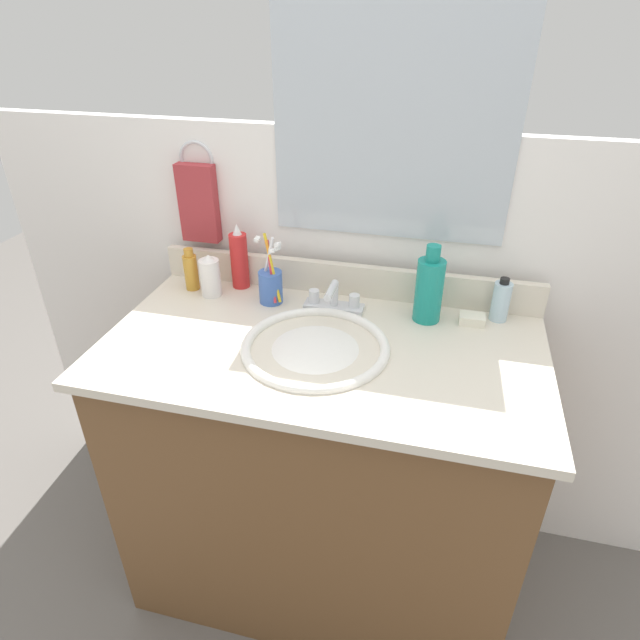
# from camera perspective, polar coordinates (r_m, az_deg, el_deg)

# --- Properties ---
(ground_plane) EXTENTS (6.00, 6.00, 0.00)m
(ground_plane) POSITION_cam_1_polar(r_m,az_deg,el_deg) (1.90, 0.10, -24.84)
(ground_plane) COLOR #66605B
(vanity_cabinet) EXTENTS (1.02, 0.53, 0.84)m
(vanity_cabinet) POSITION_cam_1_polar(r_m,az_deg,el_deg) (1.58, 0.11, -16.22)
(vanity_cabinet) COLOR brown
(vanity_cabinet) RESTS_ON ground_plane
(countertop) EXTENTS (1.06, 0.57, 0.02)m
(countertop) POSITION_cam_1_polar(r_m,az_deg,el_deg) (1.29, 0.13, -3.12)
(countertop) COLOR beige
(countertop) RESTS_ON vanity_cabinet
(backsplash) EXTENTS (1.06, 0.02, 0.09)m
(backsplash) POSITION_cam_1_polar(r_m,az_deg,el_deg) (1.50, 2.67, 4.38)
(backsplash) COLOR beige
(backsplash) RESTS_ON countertop
(back_wall) EXTENTS (2.16, 0.04, 1.30)m
(back_wall) POSITION_cam_1_polar(r_m,az_deg,el_deg) (1.68, 2.90, -2.51)
(back_wall) COLOR white
(back_wall) RESTS_ON ground_plane
(mirror_panel) EXTENTS (0.60, 0.01, 0.56)m
(mirror_panel) POSITION_cam_1_polar(r_m,az_deg,el_deg) (1.39, 7.74, 19.73)
(mirror_panel) COLOR #B2BCC6
(towel_ring) EXTENTS (0.10, 0.01, 0.10)m
(towel_ring) POSITION_cam_1_polar(r_m,az_deg,el_deg) (1.57, -13.01, 16.35)
(towel_ring) COLOR silver
(hand_towel) EXTENTS (0.11, 0.04, 0.22)m
(hand_towel) POSITION_cam_1_polar(r_m,az_deg,el_deg) (1.59, -12.79, 11.99)
(hand_towel) COLOR #A53338
(sink_basin) EXTENTS (0.36, 0.36, 0.11)m
(sink_basin) POSITION_cam_1_polar(r_m,az_deg,el_deg) (1.29, -0.49, -4.14)
(sink_basin) COLOR white
(sink_basin) RESTS_ON countertop
(faucet) EXTENTS (0.16, 0.10, 0.08)m
(faucet) POSITION_cam_1_polar(r_m,az_deg,el_deg) (1.42, 1.45, 2.11)
(faucet) COLOR silver
(faucet) RESTS_ON countertop
(bottle_mouthwash_teal) EXTENTS (0.07, 0.07, 0.21)m
(bottle_mouthwash_teal) POSITION_cam_1_polar(r_m,az_deg,el_deg) (1.38, 11.53, 3.28)
(bottle_mouthwash_teal) COLOR teal
(bottle_mouthwash_teal) RESTS_ON countertop
(bottle_spray_red) EXTENTS (0.05, 0.05, 0.19)m
(bottle_spray_red) POSITION_cam_1_polar(r_m,az_deg,el_deg) (1.54, -8.57, 6.38)
(bottle_spray_red) COLOR red
(bottle_spray_red) RESTS_ON countertop
(bottle_lotion_white) EXTENTS (0.06, 0.06, 0.12)m
(bottle_lotion_white) POSITION_cam_1_polar(r_m,az_deg,el_deg) (1.52, -11.60, 4.56)
(bottle_lotion_white) COLOR white
(bottle_lotion_white) RESTS_ON countertop
(bottle_gel_clear) EXTENTS (0.05, 0.05, 0.12)m
(bottle_gel_clear) POSITION_cam_1_polar(r_m,az_deg,el_deg) (1.44, 18.67, 1.94)
(bottle_gel_clear) COLOR silver
(bottle_gel_clear) RESTS_ON countertop
(bottle_oil_amber) EXTENTS (0.04, 0.04, 0.12)m
(bottle_oil_amber) POSITION_cam_1_polar(r_m,az_deg,el_deg) (1.56, -13.56, 5.11)
(bottle_oil_amber) COLOR gold
(bottle_oil_amber) RESTS_ON countertop
(cup_blue_plastic) EXTENTS (0.08, 0.07, 0.20)m
(cup_blue_plastic) POSITION_cam_1_polar(r_m,az_deg,el_deg) (1.46, -5.26, 3.79)
(cup_blue_plastic) COLOR #3F66B7
(cup_blue_plastic) RESTS_ON countertop
(soap_bar) EXTENTS (0.06, 0.04, 0.02)m
(soap_bar) POSITION_cam_1_polar(r_m,az_deg,el_deg) (1.42, 15.86, 0.09)
(soap_bar) COLOR white
(soap_bar) RESTS_ON countertop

